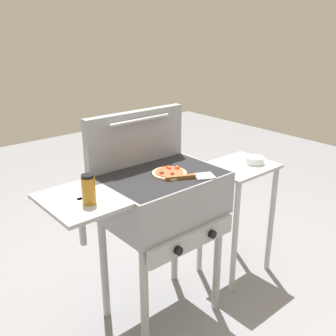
{
  "coord_description": "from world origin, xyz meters",
  "views": [
    {
      "loc": [
        -1.22,
        -1.49,
        1.66
      ],
      "look_at": [
        0.05,
        0.0,
        0.92
      ],
      "focal_mm": 41.8,
      "sensor_mm": 36.0,
      "label": 1
    }
  ],
  "objects_px": {
    "grill": "(160,199)",
    "prep_table": "(238,198)",
    "pizza_pepperoni": "(169,173)",
    "topping_bowl_near": "(255,160)",
    "sauce_jar": "(89,189)",
    "spatula": "(190,177)"
  },
  "relations": [
    {
      "from": "prep_table",
      "to": "sauce_jar",
      "type": "bearing_deg",
      "value": -176.44
    },
    {
      "from": "grill",
      "to": "sauce_jar",
      "type": "height_order",
      "value": "sauce_jar"
    },
    {
      "from": "grill",
      "to": "prep_table",
      "type": "bearing_deg",
      "value": 0.37
    },
    {
      "from": "sauce_jar",
      "to": "spatula",
      "type": "height_order",
      "value": "sauce_jar"
    },
    {
      "from": "spatula",
      "to": "topping_bowl_near",
      "type": "distance_m",
      "value": 0.69
    },
    {
      "from": "pizza_pepperoni",
      "to": "prep_table",
      "type": "relative_size",
      "value": 0.23
    },
    {
      "from": "topping_bowl_near",
      "to": "pizza_pepperoni",
      "type": "bearing_deg",
      "value": 179.41
    },
    {
      "from": "grill",
      "to": "prep_table",
      "type": "xyz_separation_m",
      "value": [
        0.67,
        0.0,
        -0.2
      ]
    },
    {
      "from": "grill",
      "to": "sauce_jar",
      "type": "bearing_deg",
      "value": -171.77
    },
    {
      "from": "pizza_pepperoni",
      "to": "grill",
      "type": "bearing_deg",
      "value": 142.68
    },
    {
      "from": "grill",
      "to": "prep_table",
      "type": "distance_m",
      "value": 0.7
    },
    {
      "from": "spatula",
      "to": "sauce_jar",
      "type": "bearing_deg",
      "value": 172.01
    },
    {
      "from": "grill",
      "to": "spatula",
      "type": "xyz_separation_m",
      "value": [
        0.09,
        -0.14,
        0.15
      ]
    },
    {
      "from": "sauce_jar",
      "to": "prep_table",
      "type": "height_order",
      "value": "sauce_jar"
    },
    {
      "from": "spatula",
      "to": "topping_bowl_near",
      "type": "relative_size",
      "value": 2.17
    },
    {
      "from": "grill",
      "to": "prep_table",
      "type": "relative_size",
      "value": 1.21
    },
    {
      "from": "pizza_pepperoni",
      "to": "topping_bowl_near",
      "type": "relative_size",
      "value": 1.53
    },
    {
      "from": "sauce_jar",
      "to": "spatula",
      "type": "xyz_separation_m",
      "value": [
        0.54,
        -0.08,
        -0.06
      ]
    },
    {
      "from": "spatula",
      "to": "pizza_pepperoni",
      "type": "bearing_deg",
      "value": 113.27
    },
    {
      "from": "spatula",
      "to": "topping_bowl_near",
      "type": "xyz_separation_m",
      "value": [
        0.68,
        0.1,
        -0.1
      ]
    },
    {
      "from": "spatula",
      "to": "topping_bowl_near",
      "type": "height_order",
      "value": "spatula"
    },
    {
      "from": "pizza_pepperoni",
      "to": "prep_table",
      "type": "distance_m",
      "value": 0.72
    }
  ]
}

